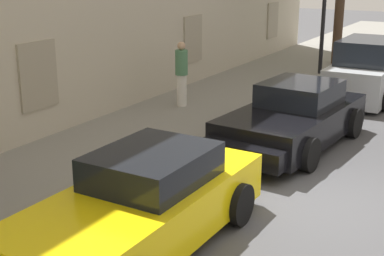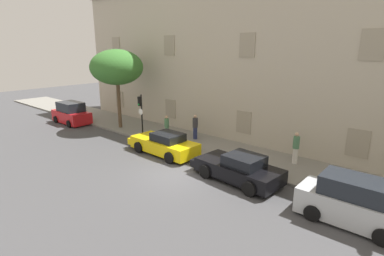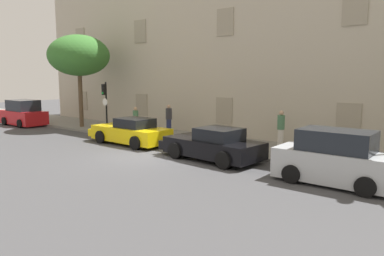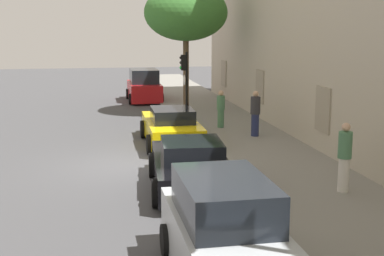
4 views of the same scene
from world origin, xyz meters
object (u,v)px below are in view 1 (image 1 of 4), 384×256
hatchback_distant (366,72)px  pedestrian_admiring (182,73)px  sportscar_yellow_flank (290,120)px  sportscar_red_lead (133,213)px

hatchback_distant → pedestrian_admiring: bearing=133.7°
hatchback_distant → sportscar_yellow_flank: bearing=175.9°
sportscar_red_lead → hatchback_distant: 11.00m
sportscar_red_lead → hatchback_distant: size_ratio=1.27×
sportscar_yellow_flank → hatchback_distant: 5.41m
pedestrian_admiring → sportscar_yellow_flank: bearing=-111.6°
pedestrian_admiring → hatchback_distant: bearing=-46.3°
hatchback_distant → pedestrian_admiring: pedestrian_admiring is taller
hatchback_distant → pedestrian_admiring: size_ratio=2.17×
sportscar_red_lead → hatchback_distant: bearing=-3.4°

